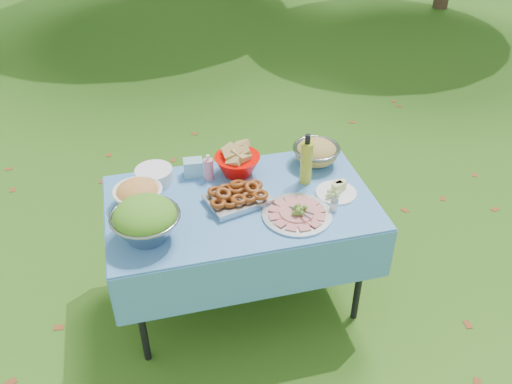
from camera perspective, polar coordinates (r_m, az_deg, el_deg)
ground at (r=3.49m, az=-1.42°, el=-10.98°), size 80.00×80.00×0.00m
picnic_table at (r=3.22m, az=-1.52°, el=-6.36°), size 1.46×0.86×0.76m
salad_bowl at (r=2.72m, az=-11.56°, el=-2.91°), size 0.42×0.42×0.23m
pasta_bowl_white at (r=2.98m, az=-12.34°, el=-0.17°), size 0.31×0.31×0.15m
plate_stack at (r=3.17m, az=-10.68°, el=1.77°), size 0.26×0.26×0.08m
wipes_box at (r=3.18m, az=-6.61°, el=2.58°), size 0.12×0.09×0.10m
sanitizer_bottle at (r=3.13m, az=-5.02°, el=2.65°), size 0.07×0.07×0.16m
bread_bowl at (r=3.16m, az=-1.97°, el=3.34°), size 0.27×0.27×0.18m
pasta_bowl_steel at (r=3.28m, az=6.36°, el=4.20°), size 0.34×0.34×0.15m
fried_tray at (r=2.95m, az=-1.92°, el=-0.51°), size 0.38×0.31×0.08m
charcuterie_platter at (r=2.86m, az=4.36°, el=-1.79°), size 0.42×0.42×0.09m
oil_bottle at (r=3.06m, az=5.34°, el=3.49°), size 0.08×0.08×0.31m
cheese_plate at (r=3.05m, az=8.47°, el=0.32°), size 0.29×0.29×0.06m
shaker at (r=2.93m, az=8.22°, el=-1.35°), size 0.06×0.06×0.07m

